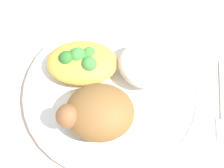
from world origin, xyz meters
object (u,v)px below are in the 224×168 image
(plate, at_px, (112,89))
(fork, at_px, (223,103))
(rice_pile, at_px, (145,64))
(roasted_chicken, at_px, (98,112))
(mac_cheese_with_broccoli, at_px, (82,62))

(plate, relative_size, fork, 1.96)
(plate, height_order, rice_pile, rice_pile)
(plate, distance_m, roasted_chicken, 0.07)
(roasted_chicken, relative_size, rice_pile, 1.27)
(mac_cheese_with_broccoli, bearing_deg, rice_pile, 178.62)
(roasted_chicken, height_order, rice_pile, roasted_chicken)
(mac_cheese_with_broccoli, bearing_deg, plate, 145.60)
(roasted_chicken, xyz_separation_m, fork, (-0.19, -0.04, -0.05))
(roasted_chicken, bearing_deg, mac_cheese_with_broccoli, -71.28)
(plate, height_order, fork, plate)
(plate, xyz_separation_m, roasted_chicken, (0.02, 0.06, 0.04))
(rice_pile, distance_m, fork, 0.14)
(rice_pile, relative_size, mac_cheese_with_broccoli, 0.75)
(roasted_chicken, relative_size, mac_cheese_with_broccoli, 0.95)
(rice_pile, bearing_deg, mac_cheese_with_broccoli, -1.38)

